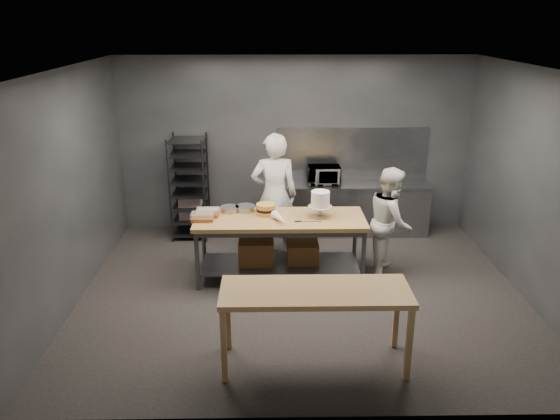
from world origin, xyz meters
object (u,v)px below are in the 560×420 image
Objects in this scene: work_table at (278,240)px; microwave at (324,175)px; chef_right at (390,221)px; near_counter at (315,297)px; chef_behind at (274,196)px; speed_rack at (190,188)px; layer_cake at (266,209)px; frosted_cake_stand at (320,201)px.

work_table is 1.93m from microwave.
chef_right is 2.95× the size of microwave.
near_counter is 1.02× the size of chef_behind.
speed_rack is at bearing 70.86° from chef_right.
layer_cake is at bearing 96.98° from chef_right.
chef_behind reaches higher than layer_cake.
work_table is at bearing -31.11° from layer_cake.
layer_cake is (-0.54, 2.23, 0.19)m from near_counter.
chef_right reaches higher than microwave.
near_counter is 2.30m from layer_cake.
microwave is 2.00× the size of layer_cake.
work_table is at bearing -47.45° from speed_rack.
frosted_cake_stand is at bearing 125.74° from chef_behind.
microwave reaches higher than near_counter.
speed_rack is at bearing -33.46° from chef_behind.
work_table is at bearing 90.16° from chef_behind.
chef_right reaches higher than frosted_cake_stand.
chef_behind is at bearing 74.87° from chef_right.
chef_right reaches higher than near_counter.
chef_right is at bearing 0.51° from layer_cake.
microwave is (0.80, 1.69, 0.48)m from work_table.
frosted_cake_stand is at bearing -97.19° from microwave.
microwave is 1.70m from frosted_cake_stand.
layer_cake is (1.30, -1.50, 0.14)m from speed_rack.
near_counter is at bearing -96.18° from frosted_cake_stand.
chef_behind is 1.02m from frosted_cake_stand.
chef_right is 4.24× the size of frosted_cake_stand.
chef_right reaches higher than work_table.
work_table is 4.43× the size of microwave.
chef_right is (3.10, -1.48, -0.06)m from speed_rack.
frosted_cake_stand is at bearing 103.06° from chef_right.
work_table is 1.37× the size of speed_rack.
chef_behind reaches higher than microwave.
speed_rack is 4.64× the size of frosted_cake_stand.
work_table is at bearing -115.36° from microwave.
chef_behind is 0.69m from layer_cake.
near_counter is 2.58m from chef_right.
layer_cake is (-0.18, 0.11, 0.43)m from work_table.
near_counter is at bearing -76.51° from layer_cake.
work_table is 2.17m from near_counter.
chef_right reaches higher than layer_cake.
chef_right is (1.26, 2.25, -0.01)m from near_counter.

